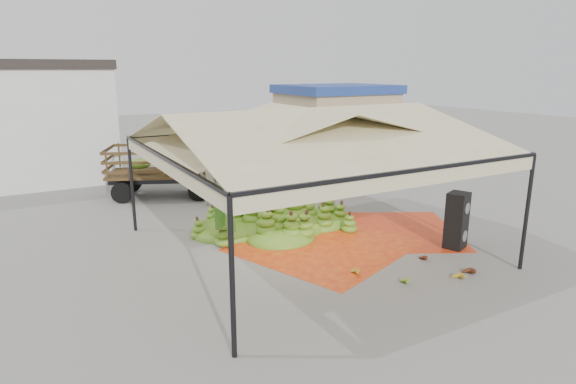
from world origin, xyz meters
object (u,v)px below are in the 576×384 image
vendor (210,181)px  truck_right (331,146)px  banana_heap (277,210)px  truck_left (193,164)px  speaker_stack (457,221)px

vendor → truck_right: truck_right is taller
banana_heap → truck_left: (-0.98, 5.36, 0.69)m
vendor → truck_left: bearing=-72.8°
banana_heap → truck_right: size_ratio=0.82×
truck_right → banana_heap: bearing=-114.3°
truck_left → truck_right: 7.34m
vendor → truck_right: bearing=-144.3°
banana_heap → speaker_stack: 5.49m
vendor → truck_left: (-0.04, 1.77, 0.35)m
truck_left → truck_right: truck_right is taller
vendor → truck_left: 1.81m
vendor → truck_right: (7.26, 2.60, 0.42)m
speaker_stack → truck_right: 10.67m
speaker_stack → truck_left: bearing=94.1°
truck_left → vendor: bearing=-65.6°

